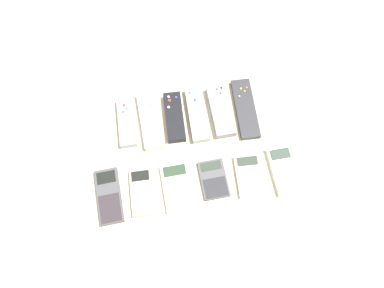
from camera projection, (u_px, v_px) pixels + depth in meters
name	position (u px, v px, depth m)	size (l,w,h in m)	color
ground_plane	(193.00, 152.00, 1.09)	(3.00, 3.00, 0.00)	beige
remote_0	(127.00, 122.00, 1.11)	(0.05, 0.16, 0.03)	#B7B7BC
remote_1	(150.00, 120.00, 1.11)	(0.07, 0.19, 0.03)	white
remote_2	(174.00, 117.00, 1.11)	(0.06, 0.16, 0.03)	black
remote_3	(197.00, 114.00, 1.12)	(0.05, 0.18, 0.03)	#B7B7BC
remote_4	(221.00, 111.00, 1.12)	(0.07, 0.17, 0.03)	gray
remote_5	(245.00, 109.00, 1.13)	(0.06, 0.20, 0.02)	#333338
calculator_0	(109.00, 196.00, 1.03)	(0.07, 0.16, 0.02)	#4C4C51
calculator_1	(142.00, 192.00, 1.03)	(0.06, 0.13, 0.02)	beige
calculator_2	(177.00, 187.00, 1.04)	(0.08, 0.14, 0.01)	silver
calculator_3	(214.00, 179.00, 1.05)	(0.08, 0.12, 0.01)	#4C4C51
calculator_4	(249.00, 176.00, 1.05)	(0.08, 0.12, 0.02)	silver
calculator_5	(284.00, 171.00, 1.06)	(0.08, 0.14, 0.02)	silver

